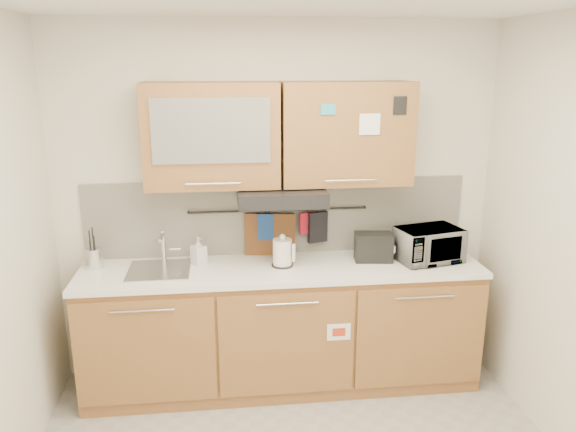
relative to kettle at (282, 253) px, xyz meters
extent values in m
plane|color=silver|center=(0.00, 0.30, 0.29)|extent=(3.20, 0.00, 3.20)
cube|color=#955B35|center=(0.00, 0.00, -0.57)|extent=(2.80, 0.60, 0.88)
cube|color=black|center=(0.00, 0.00, -0.96)|extent=(2.80, 0.54, 0.10)
cube|color=#A16C39|center=(-0.94, -0.31, -0.54)|extent=(0.91, 0.02, 0.74)
cylinder|color=silver|center=(-0.94, -0.34, -0.23)|extent=(0.41, 0.01, 0.01)
cube|color=#A16C39|center=(0.00, -0.31, -0.54)|extent=(0.91, 0.02, 0.74)
cylinder|color=silver|center=(0.00, -0.34, -0.23)|extent=(0.41, 0.01, 0.01)
cube|color=#A16C39|center=(0.93, -0.31, -0.54)|extent=(0.91, 0.02, 0.74)
cylinder|color=silver|center=(0.93, -0.34, -0.23)|extent=(0.41, 0.01, 0.01)
cube|color=white|center=(0.00, -0.01, -0.11)|extent=(2.82, 0.62, 0.04)
cube|color=silver|center=(0.00, 0.29, 0.19)|extent=(2.80, 0.02, 0.56)
cube|color=#955B35|center=(-0.46, 0.13, 0.82)|extent=(0.90, 0.35, 0.70)
cube|color=silver|center=(-0.46, -0.06, 0.87)|extent=(0.76, 0.02, 0.42)
cube|color=#A16C39|center=(0.46, 0.13, 0.82)|extent=(0.90, 0.35, 0.70)
cube|color=white|center=(0.58, -0.06, 0.90)|extent=(0.14, 0.00, 0.14)
cube|color=black|center=(0.00, 0.05, 0.41)|extent=(0.60, 0.46, 0.10)
cube|color=silver|center=(-0.85, 0.00, -0.10)|extent=(0.42, 0.40, 0.03)
cylinder|color=silver|center=(-0.83, 0.16, 0.03)|extent=(0.03, 0.03, 0.24)
cylinder|color=silver|center=(-0.83, 0.08, 0.13)|extent=(0.02, 0.18, 0.02)
cylinder|color=black|center=(0.00, 0.25, 0.25)|extent=(1.30, 0.02, 0.02)
cylinder|color=silver|center=(-1.30, 0.11, -0.02)|extent=(0.12, 0.12, 0.15)
cylinder|color=black|center=(-1.32, 0.12, 0.04)|extent=(0.01, 0.01, 0.27)
cylinder|color=black|center=(-1.29, 0.09, 0.03)|extent=(0.01, 0.01, 0.24)
cylinder|color=black|center=(-1.30, 0.13, 0.05)|extent=(0.01, 0.01, 0.29)
cylinder|color=black|center=(-1.32, 0.09, 0.01)|extent=(0.01, 0.01, 0.21)
cylinder|color=silver|center=(0.00, 0.00, 0.01)|extent=(0.17, 0.17, 0.19)
sphere|color=silver|center=(0.00, 0.00, 0.12)|extent=(0.04, 0.04, 0.04)
cube|color=silver|center=(0.08, -0.03, 0.01)|extent=(0.03, 0.03, 0.12)
cylinder|color=black|center=(0.00, 0.00, -0.08)|extent=(0.15, 0.15, 0.01)
cube|color=black|center=(0.66, 0.04, 0.01)|extent=(0.28, 0.19, 0.20)
cube|color=black|center=(0.62, 0.04, 0.10)|extent=(0.09, 0.13, 0.01)
cube|color=black|center=(0.71, 0.03, 0.10)|extent=(0.09, 0.13, 0.01)
imported|color=#999999|center=(1.05, -0.02, 0.03)|extent=(0.50, 0.39, 0.24)
imported|color=#999999|center=(-0.59, 0.12, 0.01)|extent=(0.12, 0.13, 0.20)
cube|color=brown|center=(-0.07, 0.24, 0.00)|extent=(0.37, 0.08, 0.46)
cube|color=navy|center=(-0.10, 0.24, 0.13)|extent=(0.12, 0.04, 0.20)
cube|color=black|center=(0.29, 0.24, 0.11)|extent=(0.15, 0.08, 0.23)
cube|color=#B4182D|center=(0.21, 0.24, 0.15)|extent=(0.13, 0.07, 0.16)
camera|label=1|loc=(-0.39, -3.69, 1.30)|focal=35.00mm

